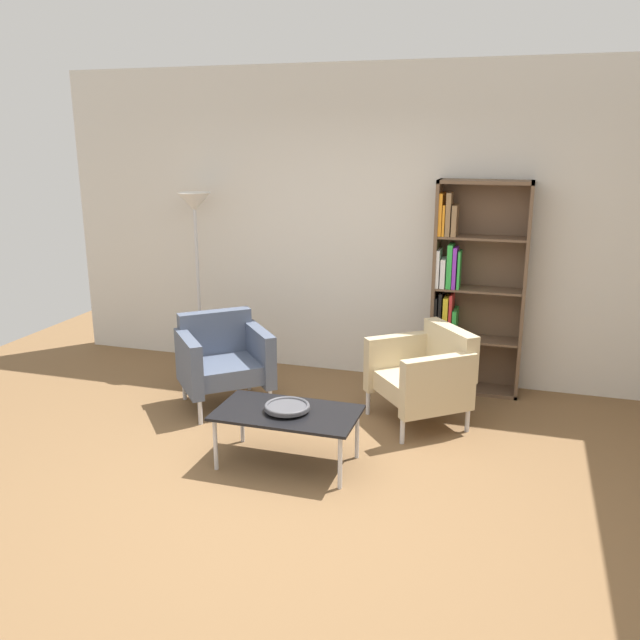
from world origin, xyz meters
TOP-DOWN VIEW (x-y plane):
  - ground_plane at (0.00, 0.00)m, footprint 8.32×8.32m
  - plaster_back_panel at (0.00, 2.46)m, footprint 6.40×0.12m
  - bookshelf_tall at (0.88, 2.25)m, footprint 0.80×0.30m
  - coffee_table_low at (-0.16, 0.38)m, footprint 1.00×0.56m
  - decorative_bowl at (-0.16, 0.38)m, footprint 0.32×0.32m
  - armchair_corner_red at (-1.07, 1.27)m, footprint 0.95×0.94m
  - armchair_near_window at (0.65, 1.39)m, footprint 0.94×0.95m
  - floor_lamp_torchiere at (-1.72, 2.12)m, footprint 0.32×0.32m

SIDE VIEW (x-z plane):
  - ground_plane at x=0.00m, z-range 0.00..0.00m
  - coffee_table_low at x=-0.16m, z-range 0.17..0.57m
  - armchair_corner_red at x=-1.07m, z-range 0.02..0.80m
  - armchair_near_window at x=0.65m, z-range 0.02..0.80m
  - decorative_bowl at x=-0.16m, z-range 0.41..0.46m
  - bookshelf_tall at x=0.88m, z-range -0.03..1.87m
  - floor_lamp_torchiere at x=-1.72m, z-range 0.58..2.32m
  - plaster_back_panel at x=0.00m, z-range 0.00..2.90m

